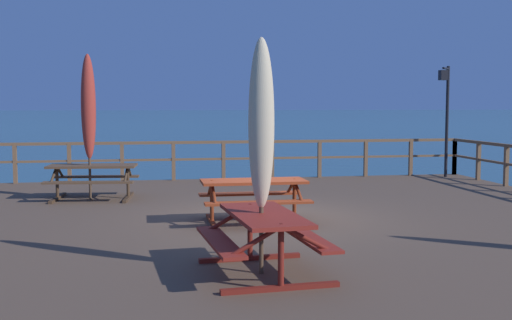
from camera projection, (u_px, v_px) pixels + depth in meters
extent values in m
plane|color=#2D5B6B|center=(265.00, 254.00, 11.90)|extent=(600.00, 600.00, 0.00)
cube|color=brown|center=(265.00, 236.00, 11.87)|extent=(14.28, 12.83, 0.68)
cube|color=brown|center=(223.00, 142.00, 17.90)|extent=(13.98, 0.09, 0.08)
cube|color=brown|center=(223.00, 159.00, 17.94)|extent=(13.98, 0.07, 0.06)
cube|color=brown|center=(15.00, 164.00, 16.98)|extent=(0.10, 0.10, 1.05)
cube|color=brown|center=(69.00, 163.00, 17.22)|extent=(0.10, 0.10, 1.05)
cube|color=brown|center=(122.00, 162.00, 17.46)|extent=(0.10, 0.10, 1.05)
cube|color=brown|center=(173.00, 161.00, 17.70)|extent=(0.10, 0.10, 1.05)
cube|color=brown|center=(223.00, 161.00, 17.94)|extent=(0.10, 0.10, 1.05)
cube|color=brown|center=(272.00, 160.00, 18.18)|extent=(0.10, 0.10, 1.05)
cube|color=brown|center=(320.00, 159.00, 18.42)|extent=(0.10, 0.10, 1.05)
cube|color=brown|center=(366.00, 158.00, 18.67)|extent=(0.10, 0.10, 1.05)
cube|color=brown|center=(411.00, 158.00, 18.91)|extent=(0.10, 0.10, 1.05)
cube|color=brown|center=(455.00, 157.00, 19.15)|extent=(0.10, 0.10, 1.05)
cube|color=brown|center=(506.00, 166.00, 16.42)|extent=(0.10, 0.10, 1.05)
cube|color=brown|center=(478.00, 161.00, 17.78)|extent=(0.10, 0.10, 1.05)
cube|color=brown|center=(455.00, 157.00, 19.15)|extent=(0.10, 0.10, 1.05)
cube|color=#993819|center=(254.00, 181.00, 11.34)|extent=(1.86, 0.77, 0.05)
cube|color=#993819|center=(259.00, 203.00, 10.82)|extent=(1.86, 0.29, 0.04)
cube|color=#993819|center=(249.00, 194.00, 11.92)|extent=(1.86, 0.29, 0.04)
cube|color=maroon|center=(212.00, 222.00, 11.28)|extent=(0.08, 1.40, 0.06)
cylinder|color=maroon|center=(212.00, 203.00, 11.25)|extent=(0.07, 0.07, 0.74)
cylinder|color=maroon|center=(213.00, 193.00, 10.95)|extent=(0.06, 0.63, 0.37)
cylinder|color=maroon|center=(210.00, 189.00, 11.50)|extent=(0.06, 0.63, 0.37)
cube|color=maroon|center=(294.00, 219.00, 11.53)|extent=(0.08, 1.40, 0.06)
cylinder|color=maroon|center=(294.00, 201.00, 11.50)|extent=(0.07, 0.07, 0.74)
cylinder|color=maroon|center=(298.00, 191.00, 11.20)|extent=(0.06, 0.63, 0.37)
cylinder|color=maroon|center=(291.00, 187.00, 11.75)|extent=(0.06, 0.63, 0.37)
cube|color=maroon|center=(264.00, 215.00, 7.87)|extent=(0.90, 1.87, 0.05)
cube|color=maroon|center=(307.00, 237.00, 8.03)|extent=(0.42, 1.84, 0.04)
cube|color=maroon|center=(220.00, 242.00, 7.76)|extent=(0.42, 1.84, 0.04)
cube|color=maroon|center=(281.00, 288.00, 7.23)|extent=(1.40, 0.19, 0.06)
cylinder|color=maroon|center=(281.00, 259.00, 7.20)|extent=(0.07, 0.07, 0.74)
cylinder|color=maroon|center=(305.00, 238.00, 7.25)|extent=(0.63, 0.10, 0.37)
cylinder|color=maroon|center=(257.00, 241.00, 7.11)|extent=(0.63, 0.10, 0.37)
cube|color=maroon|center=(250.00, 258.00, 8.64)|extent=(1.40, 0.19, 0.06)
cylinder|color=maroon|center=(250.00, 233.00, 8.61)|extent=(0.07, 0.07, 0.74)
cylinder|color=maroon|center=(270.00, 216.00, 8.66)|extent=(0.63, 0.10, 0.37)
cylinder|color=maroon|center=(230.00, 218.00, 8.52)|extent=(0.63, 0.10, 0.37)
cube|color=brown|center=(92.00, 166.00, 14.17)|extent=(1.98, 0.95, 0.05)
cube|color=brown|center=(88.00, 182.00, 13.64)|extent=(1.93, 0.47, 0.04)
cube|color=brown|center=(97.00, 177.00, 14.75)|extent=(1.93, 0.47, 0.04)
cube|color=#432F1F|center=(58.00, 198.00, 14.17)|extent=(0.22, 1.40, 0.06)
cylinder|color=#432F1F|center=(57.00, 183.00, 14.14)|extent=(0.07, 0.07, 0.74)
cylinder|color=#432F1F|center=(54.00, 174.00, 13.84)|extent=(0.12, 0.63, 0.37)
cylinder|color=#432F1F|center=(60.00, 172.00, 14.40)|extent=(0.12, 0.63, 0.37)
cube|color=#432F1F|center=(128.00, 197.00, 14.29)|extent=(0.22, 1.40, 0.06)
cylinder|color=#432F1F|center=(128.00, 182.00, 14.26)|extent=(0.07, 0.07, 0.74)
cylinder|color=#432F1F|center=(126.00, 174.00, 13.96)|extent=(0.12, 0.63, 0.37)
cylinder|color=#432F1F|center=(129.00, 171.00, 14.52)|extent=(0.12, 0.63, 0.37)
cylinder|color=#4C3828|center=(261.00, 163.00, 7.84)|extent=(0.06, 0.06, 2.76)
ellipsoid|color=#CCB793|center=(261.00, 124.00, 7.80)|extent=(0.32, 0.32, 2.10)
cylinder|color=#7A6E58|center=(261.00, 136.00, 7.81)|extent=(0.21, 0.21, 0.05)
cone|color=#4C3828|center=(261.00, 44.00, 7.72)|extent=(0.10, 0.10, 0.14)
cylinder|color=#4C3828|center=(89.00, 131.00, 14.03)|extent=(0.06, 0.06, 3.03)
ellipsoid|color=#A33328|center=(88.00, 107.00, 13.98)|extent=(0.32, 0.32, 2.31)
cylinder|color=maroon|center=(89.00, 115.00, 14.00)|extent=(0.21, 0.21, 0.05)
cone|color=#4C3828|center=(87.00, 58.00, 13.89)|extent=(0.10, 0.10, 0.14)
cylinder|color=black|center=(447.00, 122.00, 18.42)|extent=(0.09, 0.09, 3.20)
cylinder|color=black|center=(446.00, 68.00, 18.05)|extent=(0.41, 0.45, 0.06)
cube|color=black|center=(443.00, 75.00, 17.83)|extent=(0.20, 0.20, 0.28)
sphere|color=#F4E08C|center=(443.00, 75.00, 17.83)|extent=(0.14, 0.14, 0.14)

